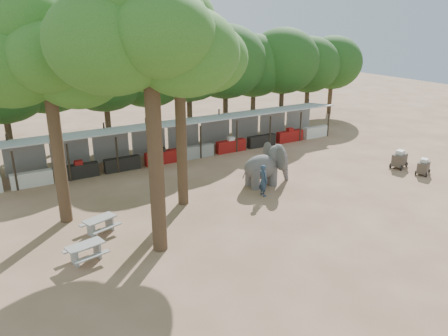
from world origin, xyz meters
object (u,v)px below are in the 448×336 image
elephant (267,165)px  picnic_table_near (86,250)px  yard_tree_back (174,42)px  yard_tree_center (143,31)px  picnic_table_far (100,223)px  yard_tree_left (41,53)px  handler (263,180)px  cart_front (423,167)px  cart_back (399,159)px

elephant → picnic_table_near: bearing=-161.2°
yard_tree_back → picnic_table_near: (-5.93, -3.54, -8.05)m
yard_tree_center → elephant: bearing=23.9°
yard_tree_back → yard_tree_center: bearing=-126.9°
picnic_table_far → yard_tree_left: bearing=100.2°
yard_tree_left → yard_tree_center: size_ratio=0.92×
yard_tree_center → elephant: size_ratio=3.78×
handler → picnic_table_near: size_ratio=1.05×
yard_tree_back → handler: size_ratio=6.15×
yard_tree_left → picnic_table_near: yard_tree_left is taller
yard_tree_back → picnic_table_far: (-4.73, -1.34, -8.05)m
handler → cart_front: (10.99, -2.33, -0.40)m
yard_tree_left → handler: size_ratio=5.97×
picnic_table_near → elephant: bearing=4.0°
yard_tree_left → cart_front: 23.36m
yard_tree_left → yard_tree_back: size_ratio=0.97×
handler → picnic_table_near: handler is taller
yard_tree_back → elephant: yard_tree_back is taller
yard_tree_back → elephant: (5.74, -0.13, -7.32)m
yard_tree_left → elephant: yard_tree_left is taller
handler → cart_front: size_ratio=1.44×
yard_tree_back → cart_back: (15.31, -2.11, -7.94)m
yard_tree_back → cart_front: 17.89m
yard_tree_center → handler: 11.49m
picnic_table_near → cart_back: bearing=-8.4°
yard_tree_center → cart_front: bearing=0.6°
handler → cart_back: size_ratio=1.29×
yard_tree_left → picnic_table_far: bearing=-61.4°
cart_front → cart_back: (-0.22, 1.70, 0.07)m
handler → cart_front: handler is taller
yard_tree_left → cart_back: bearing=-8.3°
handler → cart_back: bearing=-91.2°
yard_tree_center → cart_front: size_ratio=9.36×
yard_tree_center → picnic_table_near: (-2.93, 0.46, -8.71)m
picnic_table_near → picnic_table_far: bearing=49.1°
cart_back → picnic_table_near: bearing=165.6°
yard_tree_back → picnic_table_near: yard_tree_back is taller
yard_tree_back → handler: bearing=-18.0°
picnic_table_near → cart_front: bearing=-13.0°
picnic_table_near → cart_front: (21.46, -0.27, 0.03)m
handler → elephant: bearing=-39.3°
elephant → cart_front: size_ratio=2.47×
picnic_table_far → cart_back: bearing=-20.5°
yard_tree_back → picnic_table_near: size_ratio=6.43×
yard_tree_back → picnic_table_far: bearing=-164.2°
yard_tree_left → yard_tree_back: bearing=-9.5°
yard_tree_center → elephant: (8.74, 3.87, -7.99)m
yard_tree_back → handler: yard_tree_back is taller
yard_tree_center → handler: size_ratio=6.52×
yard_tree_left → elephant: 13.71m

